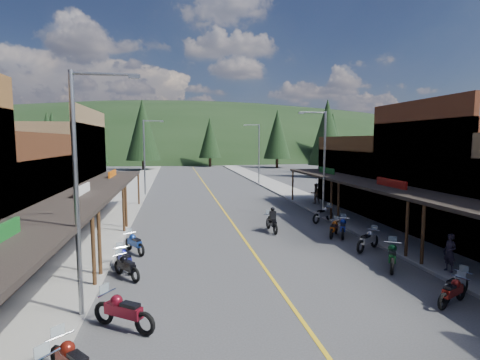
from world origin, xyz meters
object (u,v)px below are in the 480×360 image
pine_9 (332,138)px  pedestrian_east_a (450,253)px  pine_6 (386,138)px  bike_east_4 (453,290)px  pine_3 (210,138)px  bike_east_5 (455,285)px  pine_1 (82,134)px  bike_east_6 (392,255)px  pine_4 (277,134)px  streetlight_2 (323,159)px  pine_2 (143,130)px  pedestrian_east_b (315,193)px  streetlight_3 (258,151)px  bike_east_7 (368,239)px  streetlight_1 (146,154)px  pine_7 (53,135)px  shop_west_3 (41,172)px  bike_west_5 (123,310)px  pine_11 (327,132)px  bike_east_9 (334,228)px  streetlight_0 (81,184)px  rider_on_bike (272,222)px  shop_east_3 (381,179)px  bike_east_8 (343,227)px  bike_west_7 (125,258)px  shop_east_2 (466,178)px  pine_8 (48,140)px  pine_5 (325,132)px  bike_west_8 (135,242)px  pine_10 (92,135)px  bike_west_6 (127,266)px  bike_east_10 (323,213)px

pine_9 → pedestrian_east_a: pine_9 is taller
pine_6 → bike_east_4: 82.10m
pine_3 → bike_east_5: size_ratio=5.57×
pine_1 → bike_east_6: 79.45m
pine_4 → pine_6: size_ratio=1.14×
streetlight_2 → pedestrian_east_a: size_ratio=4.76×
pine_2 → pedestrian_east_b: size_ratio=7.64×
streetlight_3 → bike_east_7: streetlight_3 is taller
streetlight_1 → pine_7: 59.59m
shop_west_3 → bike_west_5: shop_west_3 is taller
pine_11 → bike_east_9: pine_11 is taller
streetlight_0 → rider_on_bike: bearing=48.8°
shop_east_3 → pine_1: 69.95m
rider_on_bike → pedestrian_east_a: size_ratio=1.32×
bike_east_8 → pedestrian_east_b: bearing=103.1°
pine_3 → bike_west_7: pine_3 is taller
bike_east_5 → shop_east_2: bearing=110.5°
pine_2 → rider_on_bike: pine_2 is taller
pine_8 → bike_east_7: bearing=-55.3°
pine_5 → pine_9: pine_5 is taller
shop_west_3 → pine_4: (31.78, 48.70, 3.72)m
streetlight_3 → pine_1: 50.65m
shop_east_2 → bike_east_4: 12.46m
pine_2 → bike_west_7: size_ratio=7.16×
shop_west_3 → streetlight_2: shop_west_3 is taller
pine_5 → bike_west_8: (-40.11, -70.89, -7.41)m
bike_west_8 → bike_east_8: bike_east_8 is taller
shop_east_2 → bike_east_9: (-8.27, 0.79, -2.96)m
streetlight_1 → bike_west_5: streetlight_1 is taller
pine_3 → bike_west_5: 73.90m
pine_9 → bike_east_7: size_ratio=4.98×
shop_east_3 → pine_11: bearing=76.8°
pine_8 → bike_west_8: pine_8 is taller
pine_10 → bike_west_8: pine_10 is taller
pine_10 → bike_east_5: pine_10 is taller
bike_west_6 → pine_8: bearing=75.0°
shop_east_3 → rider_on_bike: 13.71m
pine_5 → bike_west_6: 84.94m
pine_3 → pine_2: bearing=-150.3°
shop_east_2 → pine_7: bearing=121.6°
bike_east_10 → pine_3: bearing=150.3°
rider_on_bike → streetlight_1: bearing=115.0°
pine_5 → bike_east_4: (-28.36, -79.24, -7.45)m
bike_west_7 → bike_east_10: size_ratio=0.87×
shop_west_3 → bike_east_5: (19.88, -18.13, -2.96)m
shop_east_3 → pine_7: (-45.75, 64.70, 4.70)m
pine_4 → pedestrian_east_b: bearing=-101.4°
bike_west_7 → bike_east_6: (11.99, -1.94, 0.09)m
rider_on_bike → pedestrian_east_a: 10.50m
pine_6 → pine_7: pine_7 is taller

